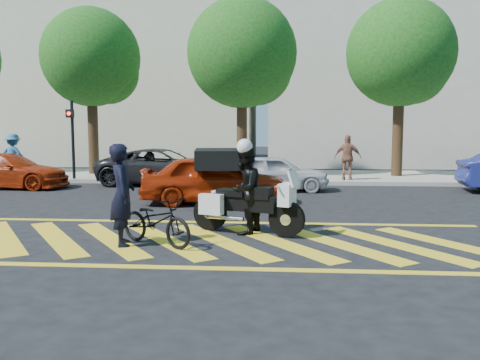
# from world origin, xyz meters

# --- Properties ---
(ground) EXTENTS (90.00, 90.00, 0.00)m
(ground) POSITION_xyz_m (0.00, 0.00, 0.00)
(ground) COLOR black
(ground) RESTS_ON ground
(sidewalk) EXTENTS (60.00, 5.00, 0.15)m
(sidewalk) POSITION_xyz_m (0.00, 12.00, 0.07)
(sidewalk) COLOR #9E998E
(sidewalk) RESTS_ON ground
(crosswalk) EXTENTS (12.33, 4.00, 0.01)m
(crosswalk) POSITION_xyz_m (-0.04, 0.00, 0.00)
(crosswalk) COLOR yellow
(crosswalk) RESTS_ON ground
(building_left) EXTENTS (16.00, 8.00, 10.00)m
(building_left) POSITION_xyz_m (-8.00, 21.00, 5.00)
(building_left) COLOR beige
(building_left) RESTS_ON ground
(building_right) EXTENTS (16.00, 8.00, 11.00)m
(building_right) POSITION_xyz_m (9.00, 21.00, 5.50)
(building_right) COLOR beige
(building_right) RESTS_ON ground
(tree_left) EXTENTS (4.20, 4.20, 7.26)m
(tree_left) POSITION_xyz_m (-6.37, 12.06, 4.99)
(tree_left) COLOR black
(tree_left) RESTS_ON ground
(tree_center) EXTENTS (4.60, 4.60, 7.56)m
(tree_center) POSITION_xyz_m (0.13, 12.06, 5.10)
(tree_center) COLOR black
(tree_center) RESTS_ON ground
(tree_right) EXTENTS (4.40, 4.40, 7.41)m
(tree_right) POSITION_xyz_m (6.63, 12.06, 5.05)
(tree_right) COLOR black
(tree_right) RESTS_ON ground
(signal_pole) EXTENTS (0.28, 0.43, 3.20)m
(signal_pole) POSITION_xyz_m (-6.50, 9.74, 1.92)
(signal_pole) COLOR black
(signal_pole) RESTS_ON ground
(officer_bike) EXTENTS (0.65, 0.80, 1.90)m
(officer_bike) POSITION_xyz_m (-1.29, -0.48, 0.95)
(officer_bike) COLOR black
(officer_bike) RESTS_ON ground
(bicycle) EXTENTS (1.80, 1.45, 0.92)m
(bicycle) POSITION_xyz_m (-0.68, -0.41, 0.46)
(bicycle) COLOR black
(bicycle) RESTS_ON ground
(police_motorcycle) EXTENTS (2.37, 1.24, 1.09)m
(police_motorcycle) POSITION_xyz_m (0.92, 0.76, 0.59)
(police_motorcycle) COLOR black
(police_motorcycle) RESTS_ON ground
(officer_moto) EXTENTS (0.95, 1.06, 1.81)m
(officer_moto) POSITION_xyz_m (0.90, 0.75, 0.91)
(officer_moto) COLOR black
(officer_moto) RESTS_ON ground
(red_convertible) EXTENTS (4.33, 2.20, 1.41)m
(red_convertible) POSITION_xyz_m (-0.29, 4.80, 0.71)
(red_convertible) COLOR #972006
(red_convertible) RESTS_ON ground
(parked_left) EXTENTS (4.34, 1.88, 1.24)m
(parked_left) POSITION_xyz_m (-8.09, 7.80, 0.62)
(parked_left) COLOR #A22609
(parked_left) RESTS_ON ground
(parked_mid_left) EXTENTS (5.06, 2.59, 1.37)m
(parked_mid_left) POSITION_xyz_m (-2.76, 9.20, 0.68)
(parked_mid_left) COLOR black
(parked_mid_left) RESTS_ON ground
(parked_mid_right) EXTENTS (3.72, 1.62, 1.25)m
(parked_mid_right) POSITION_xyz_m (1.47, 7.80, 0.62)
(parked_mid_right) COLOR silver
(parked_mid_right) RESTS_ON ground
(pedestrian_left) EXTENTS (1.18, 0.72, 1.77)m
(pedestrian_left) POSITION_xyz_m (-9.12, 10.08, 1.04)
(pedestrian_left) COLOR teal
(pedestrian_left) RESTS_ON sidewalk
(pedestrian_right) EXTENTS (1.06, 0.55, 1.74)m
(pedestrian_right) POSITION_xyz_m (4.23, 10.14, 1.02)
(pedestrian_right) COLOR #995F45
(pedestrian_right) RESTS_ON sidewalk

